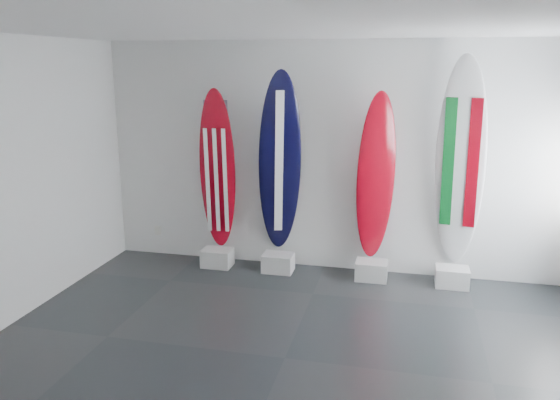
% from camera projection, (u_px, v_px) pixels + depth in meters
% --- Properties ---
extents(floor, '(6.00, 6.00, 0.00)m').
position_uv_depth(floor, '(285.00, 358.00, 5.23)').
color(floor, black).
rests_on(floor, ground).
extents(ceiling, '(6.00, 6.00, 0.00)m').
position_uv_depth(ceiling, '(286.00, 26.00, 4.51)').
color(ceiling, white).
rests_on(ceiling, wall_back).
extents(wall_back, '(6.00, 0.00, 6.00)m').
position_uv_depth(wall_back, '(327.00, 158.00, 7.23)').
color(wall_back, white).
rests_on(wall_back, ground).
extents(wall_front, '(6.00, 0.00, 6.00)m').
position_uv_depth(wall_front, '(164.00, 337.00, 2.50)').
color(wall_front, white).
rests_on(wall_front, ground).
extents(display_block_usa, '(0.40, 0.30, 0.24)m').
position_uv_depth(display_block_usa, '(217.00, 258.00, 7.58)').
color(display_block_usa, silver).
rests_on(display_block_usa, floor).
extents(surfboard_usa, '(0.50, 0.24, 2.17)m').
position_uv_depth(surfboard_usa, '(217.00, 170.00, 7.38)').
color(surfboard_usa, maroon).
rests_on(surfboard_usa, display_block_usa).
extents(display_block_navy, '(0.40, 0.30, 0.24)m').
position_uv_depth(display_block_navy, '(278.00, 263.00, 7.39)').
color(display_block_navy, silver).
rests_on(display_block_navy, floor).
extents(surfboard_navy, '(0.68, 0.64, 2.41)m').
position_uv_depth(surfboard_navy, '(280.00, 164.00, 7.17)').
color(surfboard_navy, black).
rests_on(surfboard_navy, display_block_navy).
extents(display_block_swiss, '(0.40, 0.30, 0.24)m').
position_uv_depth(display_block_swiss, '(371.00, 270.00, 7.11)').
color(display_block_swiss, silver).
rests_on(display_block_swiss, floor).
extents(surfboard_swiss, '(0.55, 0.41, 2.16)m').
position_uv_depth(surfboard_swiss, '(376.00, 178.00, 6.92)').
color(surfboard_swiss, maroon).
rests_on(surfboard_swiss, display_block_swiss).
extents(display_block_italy, '(0.40, 0.30, 0.24)m').
position_uv_depth(display_block_italy, '(452.00, 277.00, 6.89)').
color(display_block_italy, silver).
rests_on(display_block_italy, floor).
extents(surfboard_italy, '(0.64, 0.45, 2.59)m').
position_uv_depth(surfboard_italy, '(460.00, 164.00, 6.65)').
color(surfboard_italy, white).
rests_on(surfboard_italy, display_block_italy).
extents(wall_outlet, '(0.09, 0.02, 0.13)m').
position_uv_depth(wall_outlet, '(158.00, 230.00, 8.03)').
color(wall_outlet, silver).
rests_on(wall_outlet, wall_back).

